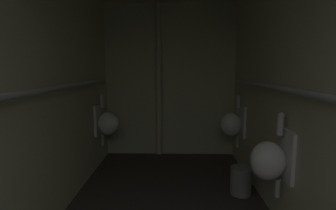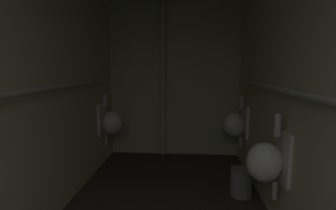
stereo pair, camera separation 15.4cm
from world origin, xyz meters
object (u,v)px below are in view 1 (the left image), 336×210
object	(u,v)px
urinal_right_far	(233,123)
waste_bin	(241,181)
urinal_left_mid	(107,122)
urinal_right_mid	(270,159)
standpipe_back_wall	(159,81)

from	to	relation	value
urinal_right_far	waste_bin	world-z (taller)	urinal_right_far
urinal_left_mid	urinal_right_mid	bearing A→B (deg)	-39.83
urinal_left_mid	urinal_right_mid	xyz separation A→B (m)	(1.79, -1.50, 0.00)
urinal_right_mid	standpipe_back_wall	size ratio (longest dim) A/B	0.32
urinal_right_far	urinal_left_mid	bearing A→B (deg)	179.22
waste_bin	urinal_left_mid	bearing A→B (deg)	154.34
urinal_right_far	waste_bin	bearing A→B (deg)	-94.65
urinal_right_mid	standpipe_back_wall	distance (m)	2.32
urinal_left_mid	waste_bin	bearing A→B (deg)	-25.66
urinal_right_mid	standpipe_back_wall	world-z (taller)	standpipe_back_wall
urinal_right_mid	waste_bin	world-z (taller)	urinal_right_mid
urinal_right_mid	waste_bin	bearing A→B (deg)	95.62
urinal_right_mid	waste_bin	xyz separation A→B (m)	(-0.07, 0.67, -0.49)
urinal_left_mid	waste_bin	world-z (taller)	urinal_left_mid
urinal_right_far	standpipe_back_wall	xyz separation A→B (m)	(-1.07, 0.51, 0.57)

